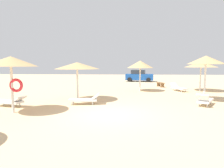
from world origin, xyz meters
name	(u,v)px	position (x,y,z in m)	size (l,w,h in m)	color
ground_plane	(108,114)	(0.00, 0.00, 0.00)	(80.00, 80.00, 0.00)	#DBBA8C
parasol_0	(201,65)	(7.82, 8.96, 2.45)	(2.94, 2.94, 2.71)	silver
parasol_1	(77,66)	(-2.39, 3.58, 2.36)	(3.00, 3.00, 2.60)	silver
parasol_2	(11,62)	(-4.84, 0.06, 2.55)	(2.58, 2.58, 2.84)	silver
parasol_3	(206,60)	(6.19, 4.01, 2.73)	(2.42, 2.42, 3.03)	silver
parasol_5	(140,64)	(2.23, 8.56, 2.47)	(2.39, 2.39, 2.82)	silver
lounger_0	(178,88)	(5.82, 8.91, 0.32)	(1.31, 2.00, 0.70)	white
lounger_1	(85,99)	(-1.61, 2.32, 0.31)	(1.96, 0.85, 0.69)	white
lounger_2	(10,101)	(-5.83, 1.42, 0.31)	(2.01, 1.06, 0.64)	white
lounger_3	(205,100)	(5.60, 2.44, 0.32)	(1.55, 1.91, 0.78)	white
bench_0	(160,84)	(4.81, 12.32, 0.35)	(0.69, 1.55, 0.49)	brown
parked_car	(139,76)	(3.00, 19.28, 0.82)	(4.24, 2.53, 1.72)	#194C9E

